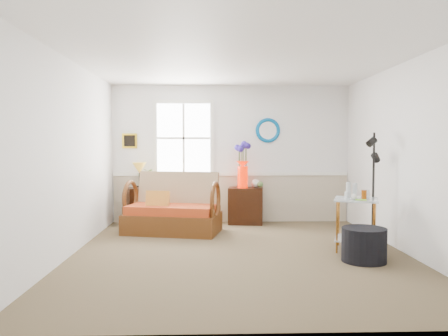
{
  "coord_description": "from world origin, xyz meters",
  "views": [
    {
      "loc": [
        -0.39,
        -5.82,
        1.47
      ],
      "look_at": [
        -0.21,
        0.17,
        1.15
      ],
      "focal_mm": 35.0,
      "sensor_mm": 36.0,
      "label": 1
    }
  ],
  "objects_px": {
    "loveseat": "(172,203)",
    "lamp_stand": "(138,206)",
    "side_table": "(356,225)",
    "ottoman": "(364,245)",
    "floor_lamp": "(373,189)",
    "cabinet": "(246,206)"
  },
  "relations": [
    {
      "from": "cabinet",
      "to": "floor_lamp",
      "type": "distance_m",
      "value": 2.55
    },
    {
      "from": "cabinet",
      "to": "ottoman",
      "type": "xyz_separation_m",
      "value": [
        1.28,
        -2.7,
        -0.13
      ]
    },
    {
      "from": "loveseat",
      "to": "lamp_stand",
      "type": "xyz_separation_m",
      "value": [
        -0.71,
        0.83,
        -0.16
      ]
    },
    {
      "from": "side_table",
      "to": "ottoman",
      "type": "relative_size",
      "value": 1.31
    },
    {
      "from": "side_table",
      "to": "ottoman",
      "type": "bearing_deg",
      "value": -98.58
    },
    {
      "from": "loveseat",
      "to": "lamp_stand",
      "type": "bearing_deg",
      "value": 143.01
    },
    {
      "from": "lamp_stand",
      "to": "ottoman",
      "type": "xyz_separation_m",
      "value": [
        3.29,
        -2.74,
        -0.12
      ]
    },
    {
      "from": "cabinet",
      "to": "side_table",
      "type": "bearing_deg",
      "value": -49.85
    },
    {
      "from": "loveseat",
      "to": "cabinet",
      "type": "bearing_deg",
      "value": 43.82
    },
    {
      "from": "side_table",
      "to": "lamp_stand",
      "type": "bearing_deg",
      "value": 147.38
    },
    {
      "from": "loveseat",
      "to": "cabinet",
      "type": "xyz_separation_m",
      "value": [
        1.29,
        0.79,
        -0.16
      ]
    },
    {
      "from": "cabinet",
      "to": "side_table",
      "type": "xyz_separation_m",
      "value": [
        1.37,
        -2.12,
        0.02
      ]
    },
    {
      "from": "loveseat",
      "to": "floor_lamp",
      "type": "height_order",
      "value": "floor_lamp"
    },
    {
      "from": "loveseat",
      "to": "floor_lamp",
      "type": "relative_size",
      "value": 0.93
    },
    {
      "from": "lamp_stand",
      "to": "side_table",
      "type": "xyz_separation_m",
      "value": [
        3.37,
        -2.16,
        0.02
      ]
    },
    {
      "from": "floor_lamp",
      "to": "ottoman",
      "type": "height_order",
      "value": "floor_lamp"
    },
    {
      "from": "cabinet",
      "to": "ottoman",
      "type": "height_order",
      "value": "cabinet"
    },
    {
      "from": "side_table",
      "to": "floor_lamp",
      "type": "relative_size",
      "value": 0.44
    },
    {
      "from": "ottoman",
      "to": "lamp_stand",
      "type": "bearing_deg",
      "value": 140.2
    },
    {
      "from": "cabinet",
      "to": "floor_lamp",
      "type": "xyz_separation_m",
      "value": [
        1.72,
        -1.81,
        0.49
      ]
    },
    {
      "from": "lamp_stand",
      "to": "cabinet",
      "type": "distance_m",
      "value": 2.01
    },
    {
      "from": "floor_lamp",
      "to": "loveseat",
      "type": "bearing_deg",
      "value": 140.97
    }
  ]
}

